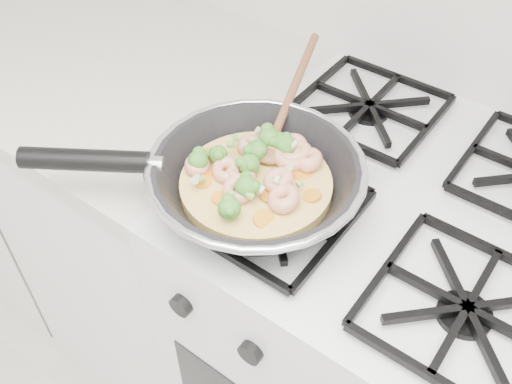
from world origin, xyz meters
The scene contains 3 objects.
stove centered at (0.00, 1.70, 0.46)m, with size 0.60×0.60×0.92m.
counter_left centered at (-0.80, 1.70, 0.45)m, with size 1.00×0.60×0.90m.
skillet centered at (-0.18, 1.55, 0.96)m, with size 0.45×0.50×0.10m.
Camera 1 is at (0.17, 1.08, 1.52)m, focal length 39.74 mm.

